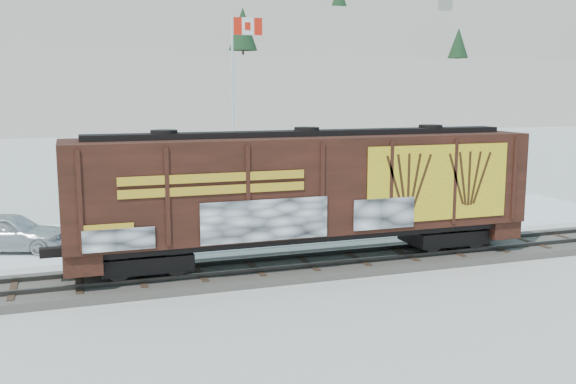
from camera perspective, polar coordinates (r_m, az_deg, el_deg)
name	(u,v)px	position (r m, az deg, el deg)	size (l,w,h in m)	color
ground	(306,269)	(23.94, 1.57, -6.87)	(500.00, 500.00, 0.00)	white
rail_track	(306,265)	(23.90, 1.58, -6.53)	(50.00, 3.40, 0.43)	#59544C
parking_strip	(251,228)	(30.86, -3.34, -3.24)	(40.00, 8.00, 0.03)	white
hillside	(99,58)	(161.74, -16.49, 11.38)	(360.00, 110.00, 93.00)	white
hopper_railcar	(307,188)	(23.30, 1.67, 0.33)	(16.95, 3.06, 4.71)	black
flagpole	(235,133)	(38.64, -4.72, 5.22)	(2.30, 0.90, 11.00)	silver
car_silver	(8,232)	(28.67, -23.59, -3.26)	(1.90, 4.72, 1.61)	#B7BABE
car_white	(231,214)	(30.03, -5.05, -1.97)	(1.74, 5.00, 1.65)	silver
car_dark	(450,197)	(36.41, 14.19, -0.43)	(2.05, 5.05, 1.47)	#202228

